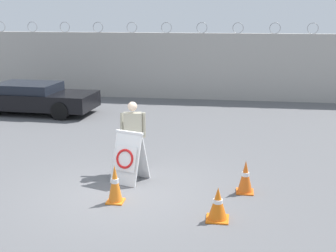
{
  "coord_description": "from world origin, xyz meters",
  "views": [
    {
      "loc": [
        2.34,
        -9.23,
        3.85
      ],
      "look_at": [
        0.65,
        2.11,
        0.99
      ],
      "focal_mm": 50.0,
      "sensor_mm": 36.0,
      "label": 1
    }
  ],
  "objects_px": {
    "barricade_sign": "(129,157)",
    "traffic_cone_near": "(245,177)",
    "traffic_cone_mid": "(115,184)",
    "security_guard": "(133,133)",
    "parked_car_front_coupe": "(33,98)",
    "traffic_cone_far": "(218,204)"
  },
  "relations": [
    {
      "from": "barricade_sign",
      "to": "traffic_cone_near",
      "type": "distance_m",
      "value": 2.66
    },
    {
      "from": "traffic_cone_near",
      "to": "traffic_cone_mid",
      "type": "xyz_separation_m",
      "value": [
        -2.64,
        -0.92,
        0.04
      ]
    },
    {
      "from": "barricade_sign",
      "to": "security_guard",
      "type": "xyz_separation_m",
      "value": [
        -0.05,
        0.69,
        0.37
      ]
    },
    {
      "from": "security_guard",
      "to": "parked_car_front_coupe",
      "type": "bearing_deg",
      "value": -59.4
    },
    {
      "from": "security_guard",
      "to": "traffic_cone_near",
      "type": "distance_m",
      "value": 2.92
    },
    {
      "from": "traffic_cone_far",
      "to": "security_guard",
      "type": "bearing_deg",
      "value": 131.53
    },
    {
      "from": "traffic_cone_near",
      "to": "traffic_cone_mid",
      "type": "bearing_deg",
      "value": -160.73
    },
    {
      "from": "security_guard",
      "to": "traffic_cone_mid",
      "type": "distance_m",
      "value": 1.99
    },
    {
      "from": "traffic_cone_mid",
      "to": "traffic_cone_near",
      "type": "bearing_deg",
      "value": 19.27
    },
    {
      "from": "security_guard",
      "to": "traffic_cone_far",
      "type": "distance_m",
      "value": 3.32
    },
    {
      "from": "barricade_sign",
      "to": "traffic_cone_far",
      "type": "distance_m",
      "value": 2.75
    },
    {
      "from": "traffic_cone_mid",
      "to": "parked_car_front_coupe",
      "type": "xyz_separation_m",
      "value": [
        -5.25,
        7.82,
        0.2
      ]
    },
    {
      "from": "traffic_cone_near",
      "to": "parked_car_front_coupe",
      "type": "relative_size",
      "value": 0.15
    },
    {
      "from": "security_guard",
      "to": "traffic_cone_near",
      "type": "xyz_separation_m",
      "value": [
        2.68,
        -0.99,
        -0.61
      ]
    },
    {
      "from": "security_guard",
      "to": "traffic_cone_far",
      "type": "bearing_deg",
      "value": 120.74
    },
    {
      "from": "barricade_sign",
      "to": "parked_car_front_coupe",
      "type": "bearing_deg",
      "value": 147.45
    },
    {
      "from": "parked_car_front_coupe",
      "to": "barricade_sign",
      "type": "bearing_deg",
      "value": -48.11
    },
    {
      "from": "security_guard",
      "to": "traffic_cone_mid",
      "type": "height_order",
      "value": "security_guard"
    },
    {
      "from": "traffic_cone_near",
      "to": "traffic_cone_far",
      "type": "xyz_separation_m",
      "value": [
        -0.52,
        -1.45,
        -0.04
      ]
    },
    {
      "from": "traffic_cone_mid",
      "to": "parked_car_front_coupe",
      "type": "bearing_deg",
      "value": 123.89
    },
    {
      "from": "traffic_cone_mid",
      "to": "barricade_sign",
      "type": "bearing_deg",
      "value": 89.59
    },
    {
      "from": "traffic_cone_near",
      "to": "traffic_cone_far",
      "type": "height_order",
      "value": "traffic_cone_near"
    }
  ]
}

